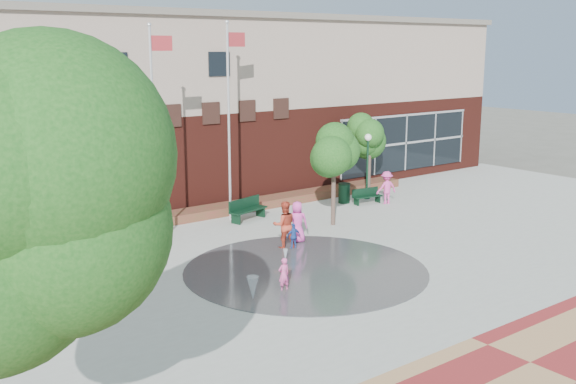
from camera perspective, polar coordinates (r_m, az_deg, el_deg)
ground at (r=21.26m, az=6.62°, el=-8.69°), size 120.00×120.00×0.00m
plaza_concrete at (r=24.12m, az=0.00°, el=-6.04°), size 46.00×18.00×0.01m
splash_pad at (r=23.37m, az=1.49°, el=-6.65°), size 8.40×8.40×0.01m
library_building at (r=34.74m, az=-13.69°, el=7.03°), size 44.40×10.40×9.20m
flower_bed at (r=30.28m, az=-8.75°, el=-2.41°), size 26.00×1.20×0.40m
flagpole_left at (r=25.95m, az=-11.23°, el=5.62°), size 0.99×0.16×8.42m
flagpole_right at (r=29.33m, az=-4.97°, el=6.83°), size 1.06×0.23×8.66m
lamp_right at (r=34.02m, az=6.75°, el=2.81°), size 0.35×0.35×3.33m
bench_left at (r=25.76m, az=-19.54°, el=-4.94°), size 1.71×0.49×0.86m
bench_mid at (r=29.89m, az=-3.41°, el=-1.84°), size 2.06×1.04×1.00m
bench_right at (r=33.23m, az=6.70°, el=-0.60°), size 1.59×0.62×0.78m
trash_can at (r=33.26m, az=4.78°, el=-0.09°), size 0.61×0.61×1.00m
tree_mid at (r=28.57m, az=3.92°, el=3.57°), size 2.68×2.68×4.52m
tree_small_right at (r=34.97m, az=6.92°, el=4.78°), size 2.49×2.49×4.26m
water_jet_a at (r=20.72m, az=-2.98°, el=-9.19°), size 0.38×0.38×0.73m
water_jet_b at (r=24.32m, az=-0.22°, el=-5.90°), size 0.19×0.19×0.42m
child_splash at (r=21.32m, az=-0.36°, el=-6.99°), size 0.41×0.28×1.08m
adult_red at (r=25.65m, az=-0.31°, el=-2.80°), size 1.10×1.00×1.84m
adult_pink at (r=26.42m, az=0.79°, el=-2.56°), size 0.96×0.88×1.65m
child_blue at (r=25.64m, az=0.48°, el=-3.77°), size 0.62×0.34×1.01m
person_bench at (r=33.29m, az=8.34°, el=0.36°), size 1.17×0.85×1.62m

